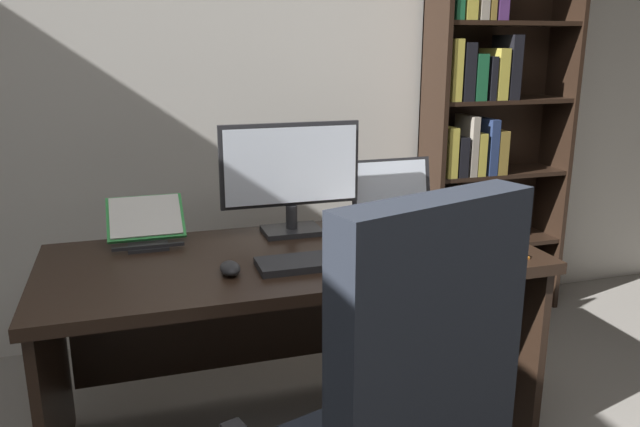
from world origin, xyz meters
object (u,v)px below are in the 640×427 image
(bookshelf, at_px, (484,99))
(keyboard, at_px, (320,261))
(laptop, at_px, (400,210))
(notepad, at_px, (370,238))
(pen, at_px, (375,236))
(monitor, at_px, (291,177))
(desk, at_px, (288,296))
(open_binder, at_px, (457,252))
(computer_mouse, at_px, (230,268))
(reading_stand_with_book, at_px, (146,223))

(bookshelf, bearing_deg, keyboard, -140.67)
(laptop, bearing_deg, notepad, -138.43)
(pen, bearing_deg, bookshelf, 40.31)
(keyboard, distance_m, notepad, 0.33)
(monitor, bearing_deg, pen, -31.95)
(monitor, bearing_deg, keyboard, -90.00)
(notepad, xyz_separation_m, pen, (0.02, 0.00, 0.01))
(keyboard, height_order, pen, keyboard)
(bookshelf, bearing_deg, laptop, -140.86)
(monitor, distance_m, notepad, 0.38)
(desk, bearing_deg, pen, -1.75)
(desk, bearing_deg, open_binder, -26.01)
(monitor, relative_size, laptop, 1.53)
(desk, xyz_separation_m, keyboard, (0.06, -0.21, 0.20))
(computer_mouse, bearing_deg, pen, 19.31)
(desk, xyz_separation_m, bookshelf, (1.23, 0.75, 0.63))
(pen, bearing_deg, laptop, 44.58)
(desk, height_order, computer_mouse, computer_mouse)
(bookshelf, bearing_deg, monitor, -153.56)
(laptop, bearing_deg, desk, -162.07)
(bookshelf, xyz_separation_m, keyboard, (-1.17, -0.96, -0.42))
(desk, height_order, keyboard, keyboard)
(desk, relative_size, monitor, 3.17)
(bookshelf, height_order, reading_stand_with_book, bookshelf)
(bookshelf, height_order, open_binder, bookshelf)
(laptop, relative_size, open_binder, 0.82)
(laptop, xyz_separation_m, open_binder, (0.02, -0.43, -0.04))
(bookshelf, relative_size, reading_stand_with_book, 8.30)
(keyboard, bearing_deg, monitor, 90.00)
(desk, relative_size, keyboard, 4.06)
(monitor, height_order, laptop, monitor)
(monitor, bearing_deg, computer_mouse, -128.50)
(desk, bearing_deg, notepad, -1.86)
(laptop, height_order, notepad, laptop)
(monitor, xyz_separation_m, notepad, (0.26, -0.17, -0.21))
(pen, bearing_deg, open_binder, -51.26)
(laptop, bearing_deg, keyboard, -140.37)
(reading_stand_with_book, bearing_deg, notepad, -15.39)
(bookshelf, relative_size, laptop, 6.51)
(desk, height_order, notepad, notepad)
(keyboard, xyz_separation_m, open_binder, (0.48, -0.05, -0.00))
(desk, relative_size, open_binder, 3.96)
(keyboard, relative_size, notepad, 2.00)
(monitor, distance_m, reading_stand_with_book, 0.56)
(desk, bearing_deg, computer_mouse, -138.68)
(desk, relative_size, pen, 12.17)
(monitor, height_order, open_binder, monitor)
(keyboard, distance_m, pen, 0.35)
(reading_stand_with_book, bearing_deg, computer_mouse, -60.57)
(computer_mouse, bearing_deg, desk, 41.32)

